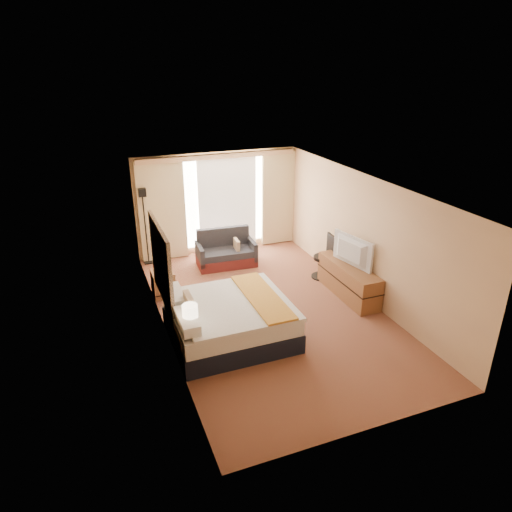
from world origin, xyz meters
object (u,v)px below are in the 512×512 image
object	(u,v)px
floor_lamp	(144,211)
nightstand_right	(163,283)
nightstand_left	(191,346)
lamp_right	(161,253)
television	(349,252)
desk_chair	(325,259)
media_dresser	(348,280)
loveseat	(226,253)
bed	(229,320)
lamp_left	(190,312)

from	to	relation	value
floor_lamp	nightstand_right	bearing A→B (deg)	-89.07
nightstand_left	lamp_right	distance (m)	2.56
nightstand_right	television	bearing A→B (deg)	-21.54
nightstand_right	desk_chair	size ratio (longest dim) A/B	0.53
nightstand_left	nightstand_right	world-z (taller)	same
nightstand_left	television	distance (m)	3.87
media_dresser	floor_lamp	xyz separation A→B (m)	(-3.73, 3.30, 1.00)
loveseat	lamp_right	size ratio (longest dim) A/B	2.56
media_dresser	loveseat	xyz separation A→B (m)	(-1.95, 2.49, -0.06)
nightstand_left	floor_lamp	xyz separation A→B (m)	(-0.03, 4.35, 1.08)
nightstand_left	media_dresser	distance (m)	3.85
desk_chair	television	distance (m)	1.12
media_dresser	floor_lamp	size ratio (longest dim) A/B	0.94
bed	nightstand_right	bearing A→B (deg)	111.07
nightstand_left	lamp_left	world-z (taller)	lamp_left
bed	desk_chair	bearing A→B (deg)	29.59
nightstand_right	floor_lamp	distance (m)	2.14
loveseat	television	xyz separation A→B (m)	(1.90, -2.48, 0.73)
nightstand_left	bed	size ratio (longest dim) A/B	0.26
nightstand_right	desk_chair	bearing A→B (deg)	-7.33
bed	television	size ratio (longest dim) A/B	1.90
media_dresser	floor_lamp	bearing A→B (deg)	138.50
nightstand_left	lamp_right	bearing A→B (deg)	89.77
media_dresser	lamp_right	bearing A→B (deg)	159.19
media_dresser	lamp_right	size ratio (longest dim) A/B	3.15
loveseat	lamp_left	size ratio (longest dim) A/B	2.72
lamp_left	television	xyz separation A→B (m)	(3.64, 1.13, 0.05)
nightstand_right	floor_lamp	world-z (taller)	floor_lamp
lamp_left	floor_lamp	bearing A→B (deg)	90.45
television	loveseat	bearing A→B (deg)	26.22
desk_chair	lamp_right	size ratio (longest dim) A/B	1.81
loveseat	desk_chair	world-z (taller)	desk_chair
media_dresser	loveseat	bearing A→B (deg)	128.03
bed	floor_lamp	bearing A→B (deg)	101.99
bed	lamp_left	xyz separation A→B (m)	(-0.80, -0.47, 0.59)
lamp_left	lamp_right	distance (m)	2.53
loveseat	television	world-z (taller)	television
nightstand_right	bed	bearing A→B (deg)	-68.93
lamp_right	floor_lamp	bearing A→B (deg)	91.20
desk_chair	lamp_right	distance (m)	3.73
media_dresser	bed	distance (m)	2.96
television	nightstand_right	bearing A→B (deg)	57.27
nightstand_right	loveseat	bearing A→B (deg)	30.73
desk_chair	lamp_left	distance (m)	4.26
nightstand_right	bed	world-z (taller)	bed
desk_chair	nightstand_left	bearing A→B (deg)	-145.29
nightstand_left	desk_chair	bearing A→B (deg)	28.88
nightstand_right	bed	size ratio (longest dim) A/B	0.26
loveseat	lamp_left	bearing A→B (deg)	-111.94
bed	media_dresser	bearing A→B (deg)	12.67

